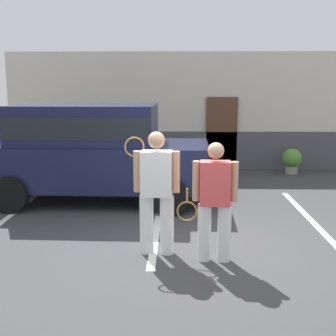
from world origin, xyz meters
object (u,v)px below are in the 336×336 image
(parked_suv, at_px, (93,148))
(potted_plant_by_porch, at_px, (292,160))
(tennis_player_man, at_px, (156,191))
(tennis_player_woman, at_px, (214,201))

(parked_suv, bearing_deg, potted_plant_by_porch, 33.56)
(tennis_player_man, bearing_deg, tennis_player_woman, 165.26)
(parked_suv, distance_m, potted_plant_by_porch, 5.90)
(parked_suv, distance_m, tennis_player_man, 3.30)
(parked_suv, bearing_deg, tennis_player_man, -61.88)
(tennis_player_man, distance_m, potted_plant_by_porch, 7.01)
(tennis_player_woman, bearing_deg, potted_plant_by_porch, -108.93)
(potted_plant_by_porch, bearing_deg, tennis_player_woman, -113.05)
(tennis_player_man, relative_size, potted_plant_by_porch, 2.57)
(tennis_player_woman, xyz_separation_m, potted_plant_by_porch, (2.68, 6.31, -0.48))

